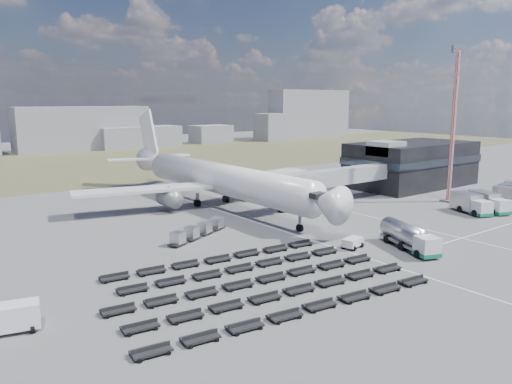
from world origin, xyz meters
TOP-DOWN VIEW (x-y plane):
  - ground at (0.00, 0.00)m, footprint 420.00×420.00m
  - grass_strip at (0.00, 110.00)m, footprint 420.00×90.00m
  - lane_markings at (9.77, 3.00)m, footprint 47.12×110.00m
  - terminal at (47.77, 23.96)m, footprint 30.40×16.40m
  - jet_bridge at (15.90, 20.42)m, footprint 30.30×3.80m
  - airliner at (0.00, 32.38)m, footprint 51.59×64.53m
  - skyline at (-10.27, 152.24)m, footprint 311.04×22.39m
  - fuel_tanker at (5.31, -6.68)m, footprint 6.04×10.71m
  - pushback_tug at (-0.28, -1.83)m, footprint 3.35×2.40m
  - utility_van at (-42.19, -1.01)m, footprint 5.11×3.17m
  - catering_truck at (10.05, 39.65)m, footprint 3.60×6.46m
  - service_trucks_near at (33.91, -0.64)m, footprint 8.86×9.65m
  - uld_row at (-14.00, 15.31)m, footprint 11.93×6.59m
  - baggage_dollies at (-18.71, -4.71)m, footprint 34.64×22.51m
  - floodlight_mast at (38.14, 8.16)m, footprint 2.80×2.28m

SIDE VIEW (x-z plane):
  - ground at x=0.00m, z-range 0.00..0.00m
  - grass_strip at x=0.00m, z-range 0.00..0.01m
  - lane_markings at x=9.77m, z-range 0.00..0.01m
  - baggage_dollies at x=-18.71m, z-range 0.00..0.76m
  - pushback_tug at x=-0.28m, z-range 0.00..1.39m
  - uld_row at x=-14.00m, z-range 0.17..1.88m
  - utility_van at x=-42.19m, z-range 0.00..2.50m
  - catering_truck at x=10.05m, z-range 0.03..2.83m
  - fuel_tanker at x=5.31m, z-range 0.00..3.37m
  - service_trucks_near at x=33.91m, z-range 0.14..3.32m
  - jet_bridge at x=15.90m, z-range 1.53..8.58m
  - terminal at x=47.77m, z-range -0.25..10.75m
  - airliner at x=0.00m, z-range -3.52..14.10m
  - skyline at x=-10.27m, z-range -2.48..22.18m
  - floodlight_mast at x=38.14m, z-range 0.04..29.57m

